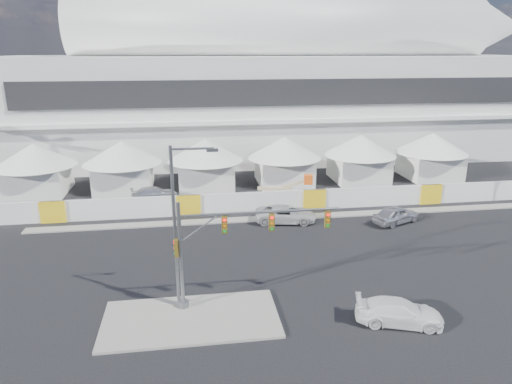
{
  "coord_description": "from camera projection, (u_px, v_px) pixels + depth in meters",
  "views": [
    {
      "loc": [
        -5.62,
        -26.05,
        14.81
      ],
      "look_at": [
        -0.33,
        10.0,
        3.43
      ],
      "focal_mm": 32.0,
      "sensor_mm": 36.0,
      "label": 1
    }
  ],
  "objects": [
    {
      "name": "pickup_curb",
      "position": [
        286.0,
        214.0,
        40.8
      ],
      "size": [
        3.28,
        5.73,
        1.51
      ],
      "primitive_type": "imported",
      "rotation": [
        0.0,
        0.0,
        1.42
      ],
      "color": "silver",
      "rests_on": "ground"
    },
    {
      "name": "stadium",
      "position": [
        286.0,
        88.0,
        67.38
      ],
      "size": [
        80.0,
        24.8,
        21.98
      ],
      "color": "silver",
      "rests_on": "ground"
    },
    {
      "name": "traffic_mast",
      "position": [
        218.0,
        247.0,
        26.4
      ],
      "size": [
        9.62,
        0.64,
        6.58
      ],
      "color": "slate",
      "rests_on": "median_island"
    },
    {
      "name": "median_island",
      "position": [
        191.0,
        319.0,
        26.1
      ],
      "size": [
        10.0,
        5.0,
        0.15
      ],
      "primitive_type": "cube",
      "color": "gray",
      "rests_on": "ground"
    },
    {
      "name": "ground",
      "position": [
        283.0,
        287.0,
        29.79
      ],
      "size": [
        160.0,
        160.0,
        0.0
      ],
      "primitive_type": "plane",
      "color": "black",
      "rests_on": "ground"
    },
    {
      "name": "hoarding_fence",
      "position": [
        314.0,
        199.0,
        44.02
      ],
      "size": [
        70.0,
        0.25,
        2.0
      ],
      "primitive_type": "cube",
      "color": "white",
      "rests_on": "ground"
    },
    {
      "name": "boom_lift",
      "position": [
        270.0,
        197.0,
        45.15
      ],
      "size": [
        6.5,
        2.03,
        3.23
      ],
      "rotation": [
        0.0,
        0.0,
        -0.2
      ],
      "color": "orange",
      "rests_on": "ground"
    },
    {
      "name": "tent_row",
      "position": [
        245.0,
        158.0,
        51.59
      ],
      "size": [
        53.4,
        8.4,
        5.4
      ],
      "color": "white",
      "rests_on": "ground"
    },
    {
      "name": "far_curb",
      "position": [
        459.0,
        208.0,
        44.35
      ],
      "size": [
        80.0,
        1.2,
        0.12
      ],
      "primitive_type": "cube",
      "color": "gray",
      "rests_on": "ground"
    },
    {
      "name": "sedan_silver",
      "position": [
        396.0,
        215.0,
        40.59
      ],
      "size": [
        3.48,
        4.94,
        1.56
      ],
      "primitive_type": "imported",
      "rotation": [
        0.0,
        0.0,
        1.97
      ],
      "color": "silver",
      "rests_on": "ground"
    },
    {
      "name": "pickup_near",
      "position": [
        399.0,
        312.0,
        25.66
      ],
      "size": [
        3.27,
        5.2,
        1.4
      ],
      "primitive_type": "imported",
      "rotation": [
        0.0,
        0.0,
        1.28
      ],
      "color": "white",
      "rests_on": "ground"
    },
    {
      "name": "lot_car_c",
      "position": [
        154.0,
        193.0,
        46.91
      ],
      "size": [
        2.86,
        4.99,
        1.36
      ],
      "primitive_type": "imported",
      "rotation": [
        0.0,
        0.0,
        1.78
      ],
      "color": "#BBBCC1",
      "rests_on": "ground"
    },
    {
      "name": "streetlight_median",
      "position": [
        179.0,
        217.0,
        25.94
      ],
      "size": [
        2.69,
        0.27,
        9.71
      ],
      "color": "slate",
      "rests_on": "median_island"
    }
  ]
}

